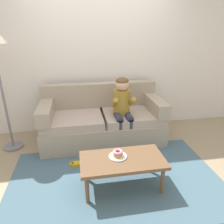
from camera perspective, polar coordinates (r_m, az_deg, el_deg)
The scene contains 10 objects.
ground at distance 2.94m, azimuth 0.13°, elevation -15.26°, with size 10.00×10.00×0.00m, color #9E896B.
wall_back at distance 3.75m, azimuth -3.73°, elevation 16.14°, with size 8.00×0.10×2.80m, color silver.
area_rug at distance 2.74m, azimuth 1.09°, elevation -18.27°, with size 2.64×1.61×0.01m, color #476675.
couch at distance 3.48m, azimuth -2.68°, elevation -2.46°, with size 1.97×0.90×0.92m.
coffee_table at distance 2.45m, azimuth 2.90°, elevation -13.67°, with size 0.97×0.50×0.40m.
person_child at distance 3.22m, azimuth 2.93°, elevation 1.83°, with size 0.34×0.58×1.10m.
plate at distance 2.45m, azimuth 1.62°, elevation -12.18°, with size 0.21×0.21×0.01m, color white.
donut at distance 2.43m, azimuth 1.63°, elevation -11.70°, with size 0.12×0.12×0.04m, color tan.
donut_second at distance 2.41m, azimuth 1.63°, elevation -10.99°, with size 0.12×0.12×0.04m, color pink.
toy_controller at distance 3.01m, azimuth -9.46°, elevation -14.02°, with size 0.23×0.09×0.05m.
Camera 1 is at (-0.41, -2.30, 1.78)m, focal length 32.99 mm.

